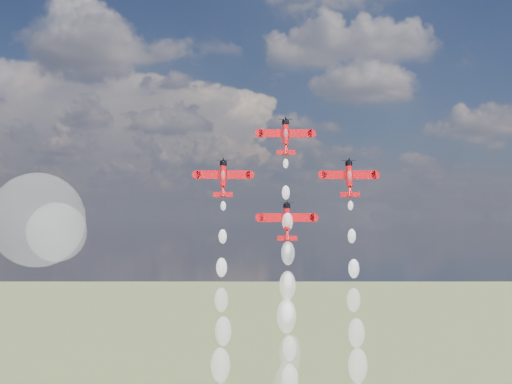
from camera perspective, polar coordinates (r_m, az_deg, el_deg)
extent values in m
cylinder|color=red|center=(143.67, 2.39, 4.66)|extent=(1.22, 2.24, 4.69)
cylinder|color=black|center=(144.53, 2.37, 5.57)|extent=(1.39, 1.56, 1.17)
cube|color=red|center=(144.05, 2.38, 4.71)|extent=(10.63, 0.59, 1.74)
cube|color=white|center=(144.01, 1.23, 4.70)|extent=(4.18, 0.14, 0.47)
cube|color=white|center=(144.34, 3.52, 4.69)|extent=(4.18, 0.14, 0.47)
cube|color=red|center=(142.24, 2.41, 3.19)|extent=(3.83, 0.33, 0.96)
cube|color=red|center=(141.57, 2.43, 3.21)|extent=(0.12, 1.70, 1.45)
ellipsoid|color=silver|center=(143.19, 2.40, 4.69)|extent=(0.96, 1.34, 2.30)
cone|color=red|center=(142.55, 2.41, 3.45)|extent=(1.22, 1.72, 2.49)
cylinder|color=red|center=(140.72, -2.64, 1.32)|extent=(1.22, 2.24, 4.69)
cylinder|color=black|center=(141.45, -2.63, 2.27)|extent=(1.39, 1.56, 1.17)
cube|color=red|center=(141.09, -2.64, 1.39)|extent=(10.63, 0.59, 1.74)
cube|color=white|center=(141.30, -3.80, 1.38)|extent=(4.18, 0.14, 0.47)
cube|color=white|center=(141.13, -1.47, 1.38)|extent=(4.18, 0.14, 0.47)
cube|color=red|center=(139.51, -2.66, -0.20)|extent=(3.83, 0.33, 0.96)
cube|color=red|center=(138.83, -2.66, -0.20)|extent=(0.12, 1.70, 1.45)
ellipsoid|color=silver|center=(140.24, -2.65, 1.35)|extent=(0.96, 1.34, 2.30)
cone|color=red|center=(139.78, -2.65, 0.07)|extent=(1.22, 1.72, 2.49)
cylinder|color=red|center=(142.18, 7.47, 1.31)|extent=(1.22, 2.24, 4.69)
cylinder|color=black|center=(142.90, 7.43, 2.24)|extent=(1.39, 1.56, 1.17)
cube|color=red|center=(142.54, 7.45, 1.37)|extent=(10.63, 0.59, 1.74)
cube|color=white|center=(142.25, 6.30, 1.36)|extent=(4.18, 0.14, 0.47)
cube|color=white|center=(143.09, 8.58, 1.35)|extent=(4.18, 0.14, 0.47)
cube|color=red|center=(140.98, 7.54, -0.20)|extent=(3.83, 0.33, 0.96)
cube|color=red|center=(140.31, 7.58, -0.20)|extent=(0.12, 1.70, 1.45)
ellipsoid|color=silver|center=(141.70, 7.50, 1.33)|extent=(0.96, 1.34, 2.30)
cone|color=red|center=(141.25, 7.52, 0.06)|extent=(1.22, 1.72, 2.49)
cylinder|color=red|center=(138.63, 2.50, -2.14)|extent=(1.22, 2.24, 4.69)
cylinder|color=black|center=(139.21, 2.48, -1.16)|extent=(1.39, 1.56, 1.17)
cube|color=red|center=(138.99, 2.49, -2.06)|extent=(10.63, 0.59, 1.74)
cube|color=white|center=(138.95, 1.30, -2.07)|extent=(4.18, 0.14, 0.47)
cube|color=white|center=(139.29, 3.67, -2.07)|extent=(4.18, 0.14, 0.47)
cube|color=red|center=(137.65, 2.52, -3.71)|extent=(3.83, 0.33, 0.96)
cube|color=red|center=(136.97, 2.54, -3.73)|extent=(0.12, 1.70, 1.45)
ellipsoid|color=silver|center=(138.14, 2.51, -2.13)|extent=(0.96, 1.34, 2.30)
cone|color=red|center=(137.88, 2.52, -3.44)|extent=(1.22, 1.72, 2.49)
sphere|color=white|center=(141.56, 2.39, 2.29)|extent=(1.05, 1.05, 1.05)
sphere|color=white|center=(139.81, 2.40, -0.04)|extent=(1.56, 1.56, 1.56)
sphere|color=white|center=(138.66, 2.54, -2.40)|extent=(2.08, 2.08, 2.08)
sphere|color=white|center=(137.31, 2.57, -4.91)|extent=(2.59, 2.59, 2.59)
sphere|color=white|center=(135.84, 2.54, -7.48)|extent=(3.10, 3.10, 3.10)
sphere|color=white|center=(135.41, 2.45, -9.89)|extent=(3.61, 3.61, 3.61)
sphere|color=white|center=(134.71, 2.73, -12.81)|extent=(4.12, 4.12, 4.12)
sphere|color=white|center=(139.01, -2.64, -1.12)|extent=(1.05, 1.05, 1.05)
sphere|color=white|center=(137.55, -2.68, -3.57)|extent=(1.56, 1.56, 1.56)
sphere|color=white|center=(136.52, -2.77, -6.05)|extent=(2.08, 2.08, 2.08)
sphere|color=white|center=(135.40, -2.81, -8.62)|extent=(2.59, 2.59, 2.59)
sphere|color=white|center=(135.23, -2.64, -11.05)|extent=(3.10, 3.10, 3.10)
sphere|color=white|center=(135.01, -2.87, -13.66)|extent=(3.61, 3.61, 3.61)
sphere|color=white|center=(140.63, 7.57, -1.08)|extent=(1.05, 1.05, 1.05)
sphere|color=white|center=(139.02, 7.67, -3.51)|extent=(1.56, 1.56, 1.56)
sphere|color=white|center=(137.88, 7.83, -6.09)|extent=(2.08, 2.08, 2.08)
sphere|color=white|center=(137.48, 7.82, -8.56)|extent=(2.59, 2.59, 2.59)
sphere|color=white|center=(136.62, 8.04, -11.10)|extent=(3.10, 3.10, 3.10)
sphere|color=white|center=(136.51, 8.14, -13.58)|extent=(3.61, 3.61, 3.61)
sphere|color=white|center=(137.31, 2.55, -4.58)|extent=(1.05, 1.05, 1.05)
sphere|color=white|center=(136.38, 2.59, -7.10)|extent=(1.56, 1.56, 1.56)
sphere|color=white|center=(135.62, 2.51, -9.59)|extent=(2.08, 2.08, 2.08)
sphere|color=white|center=(135.01, 2.70, -12.40)|extent=(2.59, 2.59, 2.59)
sphere|color=white|center=(134.57, 2.73, -14.72)|extent=(3.10, 3.10, 3.10)
sphere|color=white|center=(164.82, -15.65, -3.10)|extent=(13.24, 13.24, 13.24)
sphere|color=white|center=(146.79, -17.07, -2.15)|extent=(18.68, 18.68, 18.68)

